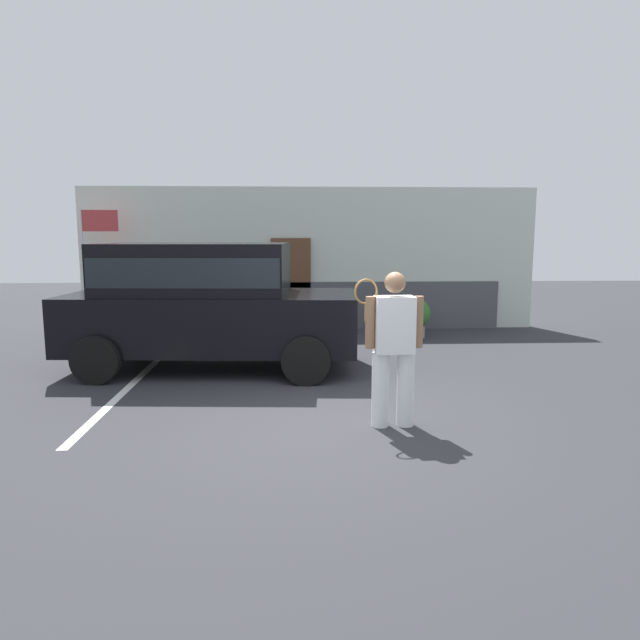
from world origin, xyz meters
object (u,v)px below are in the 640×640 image
(potted_plant_by_porch, at_px, (415,316))
(flag_pole, at_px, (92,247))
(tennis_player_man, at_px, (393,347))
(parked_suv, at_px, (206,300))

(potted_plant_by_porch, relative_size, flag_pole, 0.31)
(tennis_player_man, distance_m, potted_plant_by_porch, 5.85)
(parked_suv, bearing_deg, potted_plant_by_porch, 37.56)
(tennis_player_man, distance_m, flag_pole, 8.33)
(tennis_player_man, relative_size, potted_plant_by_porch, 2.11)
(parked_suv, bearing_deg, flag_pole, 134.79)
(potted_plant_by_porch, xyz_separation_m, flag_pole, (-6.89, 0.61, 1.45))
(parked_suv, xyz_separation_m, tennis_player_man, (2.54, -2.95, -0.21))
(parked_suv, xyz_separation_m, flag_pole, (-2.88, 3.30, 0.77))
(parked_suv, bearing_deg, tennis_player_man, -45.54)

